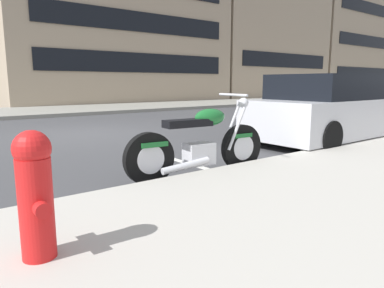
% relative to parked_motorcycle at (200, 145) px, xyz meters
% --- Properties ---
extents(ground_plane, '(260.00, 260.00, 0.00)m').
position_rel_parked_motorcycle_xyz_m(ground_plane, '(0.34, 4.89, -0.44)').
color(ground_plane, '#3D3D3F').
extents(sidewalk_far_curb, '(120.00, 5.00, 0.14)m').
position_rel_parked_motorcycle_xyz_m(sidewalk_far_curb, '(12.34, 12.37, -0.37)').
color(sidewalk_far_curb, gray).
rests_on(sidewalk_far_curb, ground).
extents(parking_stall_stripe, '(0.12, 2.20, 0.01)m').
position_rel_parked_motorcycle_xyz_m(parking_stall_stripe, '(0.34, 0.52, -0.44)').
color(parking_stall_stripe, silver).
rests_on(parking_stall_stripe, ground).
extents(parked_motorcycle, '(2.20, 0.62, 1.14)m').
position_rel_parked_motorcycle_xyz_m(parked_motorcycle, '(0.00, 0.00, 0.00)').
color(parked_motorcycle, black).
rests_on(parked_motorcycle, ground).
extents(parked_car_near_corner, '(4.06, 1.81, 1.46)m').
position_rel_parked_motorcycle_xyz_m(parked_car_near_corner, '(4.10, 0.57, 0.26)').
color(parked_car_near_corner, silver).
rests_on(parked_car_near_corner, ground).
extents(fire_hydrant, '(0.24, 0.36, 0.86)m').
position_rel_parked_motorcycle_xyz_m(fire_hydrant, '(-2.49, -1.37, 0.15)').
color(fire_hydrant, red).
rests_on(fire_hydrant, sidewalk_near_curb).
extents(townhouse_mid_block, '(14.14, 8.59, 10.96)m').
position_rel_parked_motorcycle_xyz_m(townhouse_mid_block, '(7.48, 18.92, 5.04)').
color(townhouse_mid_block, tan).
rests_on(townhouse_mid_block, ground).
extents(townhouse_behind_pole, '(12.00, 11.73, 13.75)m').
position_rel_parked_motorcycle_xyz_m(townhouse_behind_pole, '(20.78, 20.49, 6.43)').
color(townhouse_behind_pole, tan).
rests_on(townhouse_behind_pole, ground).
extents(townhouse_near_left, '(14.33, 10.16, 10.14)m').
position_rel_parked_motorcycle_xyz_m(townhouse_near_left, '(34.28, 19.71, 4.63)').
color(townhouse_near_left, tan).
rests_on(townhouse_near_left, ground).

